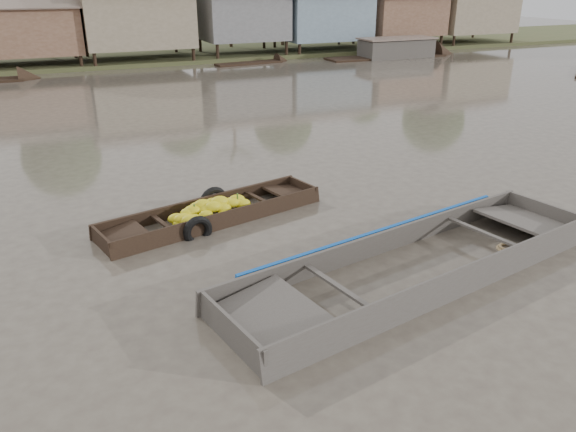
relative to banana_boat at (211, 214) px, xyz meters
name	(u,v)px	position (x,y,z in m)	size (l,w,h in m)	color
ground	(288,276)	(0.56, -3.05, -0.14)	(120.00, 120.00, 0.00)	#4C433A
riverbank	(137,10)	(3.59, 28.82, 2.93)	(120.00, 12.47, 10.22)	#384723
banana_boat	(211,214)	(0.00, 0.00, 0.00)	(5.38, 2.44, 0.76)	black
viewer_boat	(417,269)	(2.80, -3.90, -0.07)	(8.27, 3.57, 0.65)	#443E3A
distant_boats	(318,60)	(13.31, 21.37, 0.09)	(48.06, 14.57, 1.38)	black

